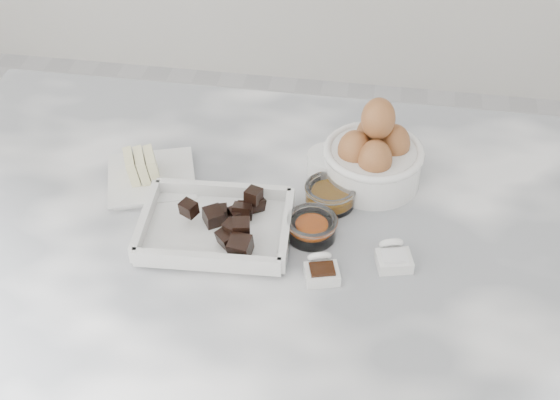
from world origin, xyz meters
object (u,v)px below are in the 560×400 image
(chocolate_dish, at_px, (215,222))
(salt_spoon, at_px, (393,256))
(butter_plate, at_px, (150,173))
(vanilla_spoon, at_px, (321,269))
(honey_bowl, at_px, (330,194))
(zest_bowl, at_px, (312,226))
(sugar_ramekin, at_px, (329,164))
(egg_bowl, at_px, (373,156))

(chocolate_dish, distance_m, salt_spoon, 0.27)
(butter_plate, relative_size, vanilla_spoon, 2.63)
(chocolate_dish, bearing_deg, salt_spoon, -3.98)
(honey_bowl, relative_size, zest_bowl, 1.05)
(vanilla_spoon, bearing_deg, salt_spoon, 23.25)
(honey_bowl, bearing_deg, vanilla_spoon, -88.08)
(sugar_ramekin, height_order, vanilla_spoon, sugar_ramekin)
(butter_plate, bearing_deg, chocolate_dish, -38.52)
(egg_bowl, bearing_deg, zest_bowl, -118.11)
(zest_bowl, relative_size, vanilla_spoon, 1.17)
(zest_bowl, height_order, vanilla_spoon, vanilla_spoon)
(butter_plate, distance_m, honey_bowl, 0.30)
(egg_bowl, distance_m, vanilla_spoon, 0.25)
(chocolate_dish, height_order, zest_bowl, chocolate_dish)
(sugar_ramekin, height_order, egg_bowl, egg_bowl)
(honey_bowl, relative_size, salt_spoon, 1.19)
(egg_bowl, height_order, vanilla_spoon, egg_bowl)
(zest_bowl, bearing_deg, sugar_ramekin, 86.28)
(egg_bowl, bearing_deg, butter_plate, -170.00)
(butter_plate, bearing_deg, egg_bowl, 10.00)
(chocolate_dish, distance_m, zest_bowl, 0.15)
(egg_bowl, bearing_deg, sugar_ramekin, 179.96)
(chocolate_dish, xyz_separation_m, sugar_ramekin, (0.16, 0.17, 0.00))
(chocolate_dish, bearing_deg, vanilla_spoon, -20.14)
(butter_plate, xyz_separation_m, egg_bowl, (0.36, 0.06, 0.03))
(chocolate_dish, xyz_separation_m, honey_bowl, (0.17, 0.10, -0.01))
(butter_plate, bearing_deg, vanilla_spoon, -29.13)
(chocolate_dish, distance_m, honey_bowl, 0.19)
(vanilla_spoon, xyz_separation_m, salt_spoon, (0.10, 0.04, 0.00))
(butter_plate, relative_size, zest_bowl, 2.24)
(chocolate_dish, bearing_deg, honey_bowl, 31.65)
(vanilla_spoon, height_order, salt_spoon, salt_spoon)
(egg_bowl, bearing_deg, honey_bowl, -131.09)
(zest_bowl, distance_m, salt_spoon, 0.13)
(butter_plate, xyz_separation_m, vanilla_spoon, (0.31, -0.17, -0.01))
(honey_bowl, distance_m, zest_bowl, 0.08)
(zest_bowl, bearing_deg, salt_spoon, -17.31)
(salt_spoon, bearing_deg, vanilla_spoon, -156.75)
(sugar_ramekin, bearing_deg, butter_plate, -167.62)
(butter_plate, xyz_separation_m, salt_spoon, (0.41, -0.13, -0.01))
(sugar_ramekin, xyz_separation_m, zest_bowl, (-0.01, -0.15, -0.01))
(egg_bowl, height_order, honey_bowl, egg_bowl)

